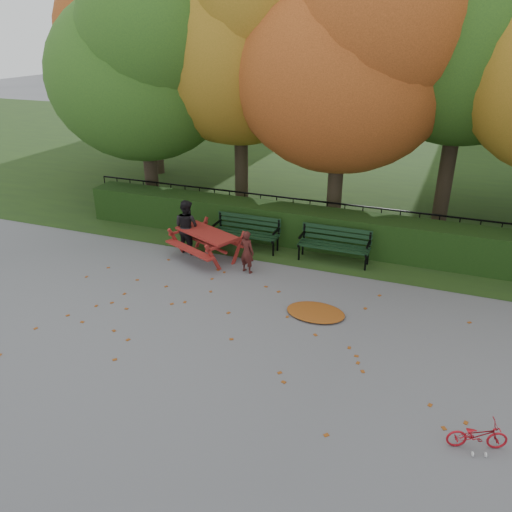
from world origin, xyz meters
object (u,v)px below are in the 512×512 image
(tree_d, at_px, (490,5))
(child, at_px, (247,252))
(tree_a, at_px, (146,63))
(adult, at_px, (187,226))
(bench_right, at_px, (335,242))
(bicycle, at_px, (477,435))
(bench_left, at_px, (247,230))
(tree_f, at_px, (152,20))
(tree_b, at_px, (248,30))
(tree_c, at_px, (355,55))
(picnic_table, at_px, (207,238))

(tree_d, distance_m, child, 8.67)
(tree_a, xyz_separation_m, adult, (2.51, -2.68, -3.80))
(bench_right, distance_m, bicycle, 6.37)
(bench_left, bearing_deg, bicycle, -43.71)
(tree_d, distance_m, bench_right, 7.07)
(tree_f, height_order, bench_right, tree_f)
(tree_d, xyz_separation_m, bench_left, (-5.18, -3.53, -5.46))
(tree_a, bearing_deg, bench_right, -16.61)
(tree_b, xyz_separation_m, tree_f, (-4.69, 2.49, 0.29))
(bench_left, height_order, bicycle, bench_left)
(tree_c, bearing_deg, bench_left, -133.36)
(adult, bearing_deg, tree_b, -80.19)
(bench_left, bearing_deg, tree_b, 110.58)
(child, bearing_deg, bicycle, 157.85)
(bicycle, bearing_deg, adult, 39.48)
(tree_b, bearing_deg, bench_left, -69.42)
(tree_a, relative_size, tree_f, 0.81)
(bench_right, relative_size, bicycle, 2.11)
(tree_c, bearing_deg, child, -113.49)
(tree_c, bearing_deg, bicycle, -65.20)
(tree_b, bearing_deg, tree_c, -13.45)
(tree_c, relative_size, tree_d, 0.84)
(tree_d, height_order, picnic_table, tree_d)
(child, bearing_deg, adult, -0.49)
(bicycle, bearing_deg, tree_f, 29.13)
(child, bearing_deg, tree_d, -117.14)
(tree_a, height_order, bench_left, tree_a)
(bench_right, relative_size, picnic_table, 0.85)
(tree_b, distance_m, child, 6.79)
(bicycle, bearing_deg, bench_right, 13.92)
(tree_d, relative_size, bench_left, 5.32)
(adult, bearing_deg, tree_d, -133.22)
(picnic_table, height_order, child, child)
(tree_a, relative_size, child, 6.94)
(tree_a, distance_m, tree_b, 3.11)
(tree_d, distance_m, bicycle, 10.67)
(tree_d, bearing_deg, tree_c, -157.39)
(adult, bearing_deg, bench_left, -136.54)
(tree_a, height_order, adult, tree_a)
(bench_left, distance_m, adult, 1.61)
(tree_b, height_order, tree_c, tree_b)
(tree_a, relative_size, tree_b, 0.85)
(child, distance_m, adult, 2.03)
(bicycle, bearing_deg, child, 34.42)
(bench_right, height_order, bicycle, bench_right)
(tree_b, distance_m, picnic_table, 6.32)
(bench_right, bearing_deg, picnic_table, -162.27)
(tree_b, bearing_deg, tree_f, 152.01)
(tree_d, height_order, bench_right, tree_d)
(tree_f, relative_size, bench_right, 5.10)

